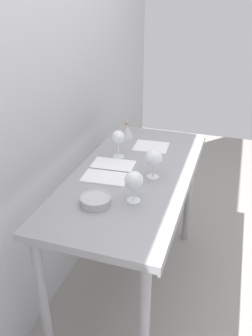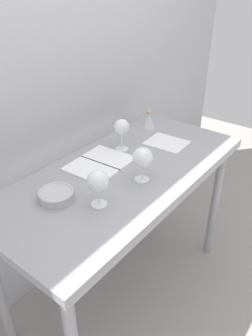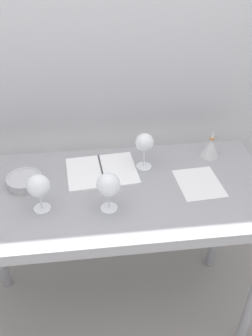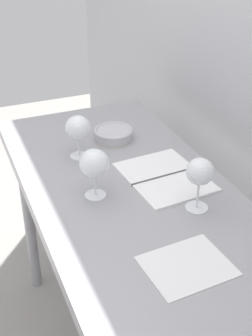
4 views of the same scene
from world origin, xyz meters
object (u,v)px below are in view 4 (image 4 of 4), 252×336
Objects in this scene: wine_glass_near_left at (78,129)px; tasting_sheet_upper at (187,266)px; wine_glass_near_center at (94,165)px; wine_glass_far_right at (200,173)px; tasting_bowl at (113,134)px; open_notebook at (164,177)px.

tasting_sheet_upper is at bearing 7.13° from wine_glass_near_left.
wine_glass_near_center reaches higher than wine_glass_near_left.
wine_glass_near_left is at bearing -176.56° from tasting_sheet_upper.
wine_glass_far_right is 1.14× the size of tasting_bowl.
wine_glass_near_center reaches higher than open_notebook.
wine_glass_near_center is at bearing -91.20° from open_notebook.
wine_glass_near_center is 0.27m from wine_glass_near_left.
wine_glass_near_center is 0.41m from tasting_bowl.
open_notebook is (0.25, 0.22, -0.11)m from wine_glass_near_left.
open_notebook is 0.44m from tasting_sheet_upper.
wine_glass_far_right is at bearing 55.54° from wine_glass_near_center.
wine_glass_far_right is 0.23m from open_notebook.
open_notebook is (-0.20, -0.01, -0.12)m from wine_glass_far_right.
tasting_bowl reaches higher than open_notebook.
wine_glass_far_right is (0.18, 0.27, 0.01)m from wine_glass_near_center.
tasting_bowl is at bearing -172.49° from wine_glass_far_right.
tasting_sheet_upper is at bearing -6.31° from tasting_bowl.
wine_glass_far_right is 0.53× the size of open_notebook.
wine_glass_far_right reaches higher than tasting_bowl.
wine_glass_near_left is 0.69m from tasting_sheet_upper.
wine_glass_near_center is 0.96× the size of wine_glass_far_right.
tasting_sheet_upper is 0.76m from tasting_bowl.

